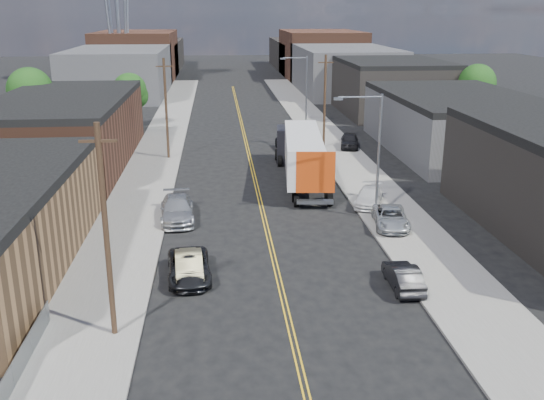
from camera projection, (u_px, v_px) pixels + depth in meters
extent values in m
plane|color=black|center=(243.00, 130.00, 76.31)|extent=(260.00, 260.00, 0.00)
cube|color=gold|center=(250.00, 157.00, 62.06)|extent=(0.32, 120.00, 0.01)
cube|color=slate|center=(156.00, 158.00, 61.22)|extent=(5.00, 140.00, 0.15)
cube|color=slate|center=(341.00, 154.00, 62.86)|extent=(5.00, 140.00, 0.15)
cube|color=#45281B|center=(64.00, 133.00, 58.65)|extent=(12.00, 26.00, 6.00)
cube|color=black|center=(61.00, 99.00, 57.66)|extent=(12.00, 26.00, 0.60)
cube|color=navy|center=(509.00, 188.00, 38.55)|extent=(0.30, 20.00, 0.80)
cube|color=#333335|center=(456.00, 125.00, 64.09)|extent=(14.00, 24.00, 5.50)
cube|color=black|center=(459.00, 96.00, 63.17)|extent=(14.00, 24.00, 0.60)
cube|color=black|center=(389.00, 88.00, 88.56)|extent=(14.00, 22.00, 7.00)
cube|color=black|center=(391.00, 61.00, 87.41)|extent=(14.00, 22.00, 0.60)
cube|color=#333335|center=(120.00, 72.00, 106.61)|extent=(16.00, 30.00, 8.00)
cube|color=#333335|center=(344.00, 70.00, 110.08)|extent=(16.00, 30.00, 8.00)
cube|color=#45281B|center=(137.00, 55.00, 130.06)|extent=(16.00, 26.00, 10.00)
cube|color=#45281B|center=(321.00, 54.00, 133.52)|extent=(16.00, 26.00, 10.00)
cube|color=black|center=(147.00, 56.00, 149.50)|extent=(16.00, 40.00, 7.00)
cube|color=black|center=(308.00, 55.00, 152.97)|extent=(16.00, 40.00, 7.00)
cylinder|color=gray|center=(117.00, 6.00, 117.38)|extent=(0.80, 0.80, 30.00)
cylinder|color=gray|center=(106.00, 6.00, 115.55)|extent=(1.94, 1.94, 29.98)
cylinder|color=gray|center=(125.00, 6.00, 115.86)|extent=(1.94, 1.94, 29.98)
cylinder|color=gray|center=(109.00, 6.00, 118.90)|extent=(1.94, 1.94, 29.98)
cylinder|color=gray|center=(127.00, 7.00, 119.20)|extent=(1.94, 1.94, 29.98)
cylinder|color=gray|center=(379.00, 158.00, 42.41)|extent=(0.18, 0.18, 9.00)
cylinder|color=gray|center=(360.00, 97.00, 40.98)|extent=(3.00, 0.12, 0.12)
cube|color=gray|center=(338.00, 99.00, 40.88)|extent=(0.60, 0.25, 0.18)
cylinder|color=gray|center=(306.00, 93.00, 75.65)|extent=(0.18, 0.18, 9.00)
cylinder|color=gray|center=(295.00, 58.00, 74.22)|extent=(3.00, 0.12, 0.12)
cube|color=gray|center=(283.00, 59.00, 74.12)|extent=(0.60, 0.25, 0.18)
cylinder|color=black|center=(106.00, 235.00, 26.61)|extent=(0.26, 0.26, 10.00)
cube|color=black|center=(98.00, 141.00, 25.34)|extent=(1.60, 0.12, 0.12)
cylinder|color=black|center=(166.00, 110.00, 59.85)|extent=(0.26, 0.26, 10.00)
cube|color=black|center=(164.00, 66.00, 58.58)|extent=(1.60, 0.12, 0.12)
cylinder|color=black|center=(325.00, 103.00, 64.12)|extent=(0.26, 0.26, 10.00)
cube|color=black|center=(326.00, 62.00, 62.85)|extent=(1.60, 0.12, 0.12)
cylinder|color=black|center=(34.00, 122.00, 68.80)|extent=(0.36, 0.36, 4.50)
sphere|color=black|center=(30.00, 90.00, 67.72)|extent=(5.04, 5.04, 5.04)
sphere|color=black|center=(37.00, 98.00, 68.33)|extent=(3.96, 3.96, 3.96)
sphere|color=black|center=(25.00, 96.00, 67.49)|extent=(3.60, 3.60, 3.60)
cylinder|color=black|center=(131.00, 114.00, 76.43)|extent=(0.36, 0.36, 3.75)
sphere|color=black|center=(130.00, 90.00, 75.53)|extent=(4.20, 4.20, 4.20)
sphere|color=black|center=(135.00, 95.00, 76.09)|extent=(3.30, 3.30, 3.30)
sphere|color=black|center=(125.00, 95.00, 75.26)|extent=(3.00, 3.00, 3.00)
cylinder|color=black|center=(474.00, 109.00, 78.27)|extent=(0.36, 0.36, 4.25)
sphere|color=black|center=(477.00, 83.00, 77.24)|extent=(4.76, 4.76, 4.76)
sphere|color=black|center=(480.00, 89.00, 77.84)|extent=(3.74, 3.74, 3.74)
sphere|color=black|center=(474.00, 88.00, 77.00)|extent=(3.40, 3.40, 3.40)
cube|color=#BEBEBE|center=(303.00, 152.00, 51.31)|extent=(4.19, 13.60, 3.12)
cube|color=#A4340C|center=(316.00, 172.00, 44.96)|extent=(2.92, 0.40, 3.14)
cube|color=gray|center=(315.00, 202.00, 45.64)|extent=(2.80, 0.87, 0.25)
cube|color=black|center=(291.00, 145.00, 59.50)|extent=(3.12, 3.82, 3.46)
cylinder|color=black|center=(312.00, 197.00, 46.99)|extent=(2.99, 1.39, 1.11)
cylinder|color=black|center=(291.00, 157.00, 59.85)|extent=(2.88, 1.38, 1.11)
imported|color=#9B9265|center=(189.00, 267.00, 33.90)|extent=(1.84, 4.42, 1.42)
imported|color=black|center=(189.00, 267.00, 33.88)|extent=(2.71, 5.22, 1.41)
imported|color=#A5A7AA|center=(177.00, 209.00, 43.23)|extent=(2.69, 5.84, 1.65)
imported|color=black|center=(403.00, 276.00, 32.73)|extent=(1.52, 4.14, 1.35)
imported|color=#B7BBBD|center=(391.00, 217.00, 41.60)|extent=(2.91, 5.10, 1.34)
imported|color=silver|center=(369.00, 197.00, 46.25)|extent=(3.29, 4.83, 1.30)
imported|color=black|center=(349.00, 140.00, 65.45)|extent=(2.77, 4.90, 1.57)
imported|color=black|center=(290.00, 144.00, 64.59)|extent=(2.93, 5.51, 1.47)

